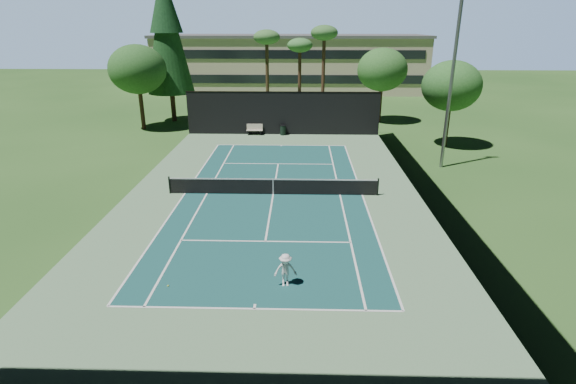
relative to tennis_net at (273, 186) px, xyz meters
The scene contains 22 objects.
ground 0.56m from the tennis_net, ahead, with size 160.00×160.00×0.00m, color #2B5620.
apron_slab 0.55m from the tennis_net, ahead, with size 18.00×32.00×0.01m, color #628A61.
court_surface 0.55m from the tennis_net, ahead, with size 10.97×23.77×0.01m, color #184D4B.
court_lines 0.54m from the tennis_net, ahead, with size 11.07×23.87×0.01m.
tennis_net is the anchor object (origin of this frame).
fence 1.45m from the tennis_net, 90.00° to the left, with size 18.04×32.05×4.03m.
player 10.30m from the tennis_net, 83.86° to the right, with size 0.91×0.52×1.41m, color white.
tennis_ball_a 11.08m from the tennis_net, 108.99° to the right, with size 0.08×0.08×0.08m, color #D0E133.
tennis_ball_b 5.17m from the tennis_net, 148.44° to the left, with size 0.07×0.07×0.07m, color yellow.
tennis_ball_c 1.88m from the tennis_net, 135.58° to the left, with size 0.08×0.08×0.08m, color #B9CC2E.
tennis_ball_d 7.12m from the tennis_net, 162.16° to the left, with size 0.07×0.07×0.07m, color #C1D02F.
park_bench 16.01m from the tennis_net, 99.63° to the left, with size 1.50×0.45×1.02m.
trash_bin 15.74m from the tennis_net, 90.01° to the left, with size 0.56×0.56×0.95m.
pine_tree 26.63m from the tennis_net, 118.61° to the left, with size 4.80×4.80×15.00m.
palm_a 25.26m from the tennis_net, 94.76° to the left, with size 2.80×2.80×9.32m.
palm_b 26.92m from the tennis_net, 86.70° to the left, with size 2.80×2.80×8.42m.
palm_c 24.69m from the tennis_net, 80.13° to the left, with size 2.80×2.80×9.77m.
decid_tree_a 24.65m from the tennis_net, 65.56° to the left, with size 5.12×5.12×7.62m.
decid_tree_b 18.99m from the tennis_net, 40.60° to the left, with size 4.80×4.80×7.14m.
decid_tree_c 23.39m from the tennis_net, 127.87° to the left, with size 5.44×5.44×8.09m.
campus_building 46.12m from the tennis_net, 90.00° to the left, with size 40.50×12.50×8.30m.
light_pole 14.66m from the tennis_net, 26.57° to the left, with size 0.90×0.25×12.22m.
Camera 1 is at (1.64, -25.82, 9.89)m, focal length 28.00 mm.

